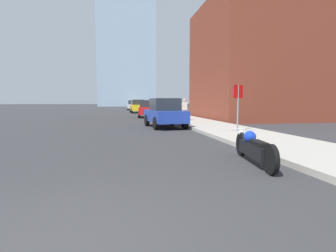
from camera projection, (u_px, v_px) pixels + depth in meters
name	position (u px, v px, depth m)	size (l,w,h in m)	color
sidewalk	(153.00, 111.00, 42.78)	(3.13, 240.00, 0.15)	#9E998E
brick_storefront	(255.00, 63.00, 22.68)	(9.03, 9.95, 9.78)	brown
distant_tower	(126.00, 31.00, 94.45)	(19.49, 19.49, 54.28)	#8CA5BC
motorcycle	(253.00, 148.00, 6.37)	(0.67, 2.56, 0.77)	black
parked_car_blue	(165.00, 113.00, 15.38)	(2.14, 4.01, 1.71)	#1E3899
parked_car_red	(147.00, 109.00, 25.60)	(2.05, 4.11, 1.67)	red
parked_car_yellow	(137.00, 106.00, 36.30)	(2.02, 4.64, 1.82)	gold
parked_car_silver	(133.00, 105.00, 49.06)	(2.15, 3.95, 1.82)	#BCBCC1
stop_sign	(238.00, 100.00, 12.09)	(0.57, 0.26, 2.13)	slate
pedestrian	(184.00, 110.00, 19.10)	(0.36, 0.22, 1.58)	#38383D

